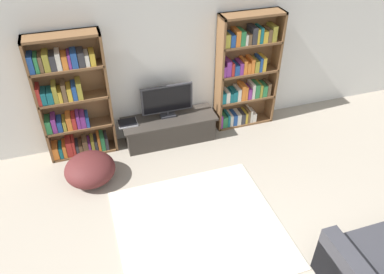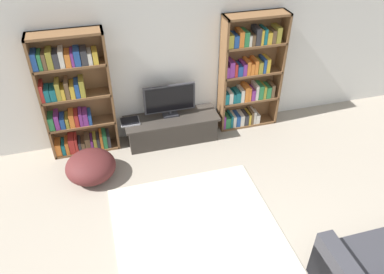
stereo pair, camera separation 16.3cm
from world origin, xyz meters
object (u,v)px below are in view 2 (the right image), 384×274
(bookshelf_right, at_px, (249,74))
(tv_stand, at_px, (172,128))
(television, at_px, (170,100))
(laptop, at_px, (130,121))
(beanbag_ottoman, at_px, (91,167))
(bookshelf_left, at_px, (74,98))

(bookshelf_right, xyz_separation_m, tv_stand, (-1.32, -0.14, -0.72))
(television, bearing_deg, laptop, -177.81)
(beanbag_ottoman, bearing_deg, bookshelf_right, 15.35)
(tv_stand, xyz_separation_m, beanbag_ottoman, (-1.31, -0.59, -0.01))
(bookshelf_left, xyz_separation_m, tv_stand, (1.39, -0.14, -0.71))
(laptop, bearing_deg, beanbag_ottoman, -136.45)
(tv_stand, distance_m, beanbag_ottoman, 1.44)
(bookshelf_left, bearing_deg, beanbag_ottoman, -83.72)
(bookshelf_left, xyz_separation_m, television, (1.39, -0.07, -0.21))
(bookshelf_right, relative_size, laptop, 6.55)
(bookshelf_left, height_order, tv_stand, bookshelf_left)
(bookshelf_right, distance_m, beanbag_ottoman, 2.82)
(tv_stand, xyz_separation_m, television, (0.00, 0.07, 0.49))
(tv_stand, distance_m, television, 0.50)
(television, height_order, laptop, television)
(tv_stand, relative_size, beanbag_ottoman, 2.11)
(bookshelf_right, bearing_deg, tv_stand, -174.08)
(bookshelf_right, relative_size, tv_stand, 1.28)
(television, relative_size, beanbag_ottoman, 1.15)
(bookshelf_left, relative_size, tv_stand, 1.28)
(bookshelf_right, bearing_deg, laptop, -177.39)
(television, bearing_deg, tv_stand, -90.00)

